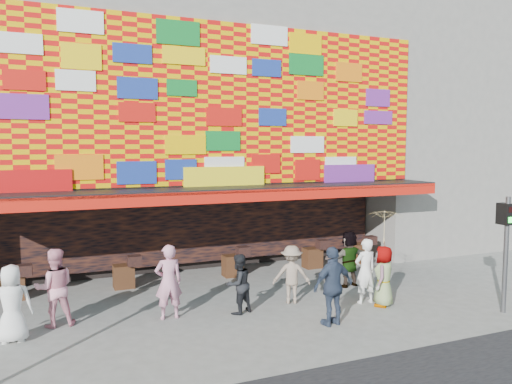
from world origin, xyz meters
The scene contains 14 objects.
ground centered at (0.00, 0.00, 0.00)m, with size 90.00×90.00×0.00m, color slate.
shop_building centered at (0.00, 8.18, 5.23)m, with size 15.20×9.40×10.00m.
neighbor_right centered at (13.00, 8.00, 6.00)m, with size 11.00×8.00×12.00m, color gray.
signal_right centered at (6.20, -1.50, 1.86)m, with size 0.22×0.20×3.00m.
ped_a centered at (-5.33, 1.24, 0.86)m, with size 0.84×0.55×1.71m, color white.
ped_b centered at (-1.85, 1.40, 0.93)m, with size 0.68×0.45×1.86m, color #CD84A0.
ped_c centered at (-0.12, 1.09, 0.77)m, with size 0.75×0.58×1.53m, color black.
ped_d centered at (1.51, 1.32, 0.79)m, with size 1.03×0.59×1.59m, color gray.
ped_e centered at (1.66, -0.57, 0.95)m, with size 1.11×0.46×1.90m, color #2D3950.
ped_f centered at (3.88, 2.12, 0.85)m, with size 1.58×0.50×1.71m, color gray.
ped_g centered at (3.68, 0.14, 0.81)m, with size 0.79×0.52×1.62m, color gray.
ped_h centered at (3.37, 0.54, 0.89)m, with size 0.65×0.43×1.78m, color white.
ped_i centered at (-4.46, 1.92, 0.93)m, with size 0.91×0.71×1.87m, color pink.
parasol centered at (3.68, 0.14, 2.15)m, with size 1.04×1.06×1.85m.
Camera 1 is at (-4.54, -10.56, 4.26)m, focal length 35.00 mm.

